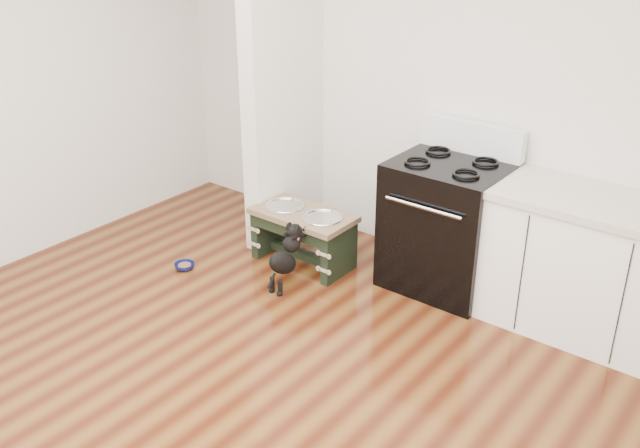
{
  "coord_description": "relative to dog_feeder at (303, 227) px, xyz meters",
  "views": [
    {
      "loc": [
        2.31,
        -1.92,
        2.59
      ],
      "look_at": [
        -0.27,
        1.39,
        0.61
      ],
      "focal_mm": 40.0,
      "sensor_mm": 36.0,
      "label": 1
    }
  ],
  "objects": [
    {
      "name": "dog_feeder",
      "position": [
        0.0,
        0.0,
        0.0
      ],
      "size": [
        0.77,
        0.41,
        0.44
      ],
      "color": "black",
      "rests_on": "ground"
    },
    {
      "name": "puppy",
      "position": [
        0.14,
        -0.35,
        -0.04
      ],
      "size": [
        0.13,
        0.39,
        0.47
      ],
      "color": "black",
      "rests_on": "ground"
    },
    {
      "name": "floor_bowl",
      "position": [
        -0.64,
        -0.62,
        -0.28
      ],
      "size": [
        0.18,
        0.18,
        0.05
      ],
      "rotation": [
        0.0,
        0.0,
        -0.23
      ],
      "color": "#0C1358",
      "rests_on": "ground"
    },
    {
      "name": "oven_range",
      "position": [
        0.99,
        0.38,
        0.18
      ],
      "size": [
        0.76,
        0.69,
        1.14
      ],
      "color": "black",
      "rests_on": "ground"
    },
    {
      "name": "room_shell",
      "position": [
        0.74,
        -1.78,
        1.32
      ],
      "size": [
        5.0,
        5.0,
        5.0
      ],
      "color": "silver",
      "rests_on": "ground"
    },
    {
      "name": "cabinet_run",
      "position": [
        1.97,
        0.4,
        0.15
      ],
      "size": [
        1.24,
        0.64,
        0.91
      ],
      "color": "white",
      "rests_on": "ground"
    },
    {
      "name": "ground",
      "position": [
        0.74,
        -1.78,
        -0.3
      ],
      "size": [
        5.0,
        5.0,
        0.0
      ],
      "primitive_type": "plane",
      "color": "#3F180B",
      "rests_on": "ground"
    },
    {
      "name": "partition_wall",
      "position": [
        -0.44,
        0.32,
        1.05
      ],
      "size": [
        0.15,
        0.8,
        2.7
      ],
      "primitive_type": "cube",
      "color": "silver",
      "rests_on": "ground"
    }
  ]
}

